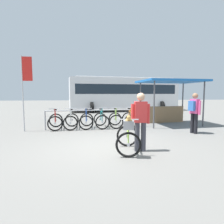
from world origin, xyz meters
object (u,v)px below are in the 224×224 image
at_px(banner_flag, 25,79).
at_px(racked_bike_orange, 130,119).
at_px(racked_bike_red, 56,121).
at_px(person_with_featured_bike, 140,119).
at_px(racked_bike_lime, 116,120).
at_px(bus_distant, 124,92).
at_px(racked_bike_teal, 101,120).
at_px(racked_bike_blue, 86,120).
at_px(market_stall, 167,98).
at_px(racked_bike_white, 71,121).
at_px(pedestrian_with_backpack, 194,110).
at_px(featured_bicycle, 128,135).

bearing_deg(banner_flag, racked_bike_orange, 6.68).
distance_m(racked_bike_red, person_with_featured_bike, 4.76).
height_order(racked_bike_lime, banner_flag, banner_flag).
xyz_separation_m(racked_bike_red, bus_distant, (4.87, 8.71, 1.37)).
height_order(racked_bike_teal, person_with_featured_bike, person_with_featured_bike).
distance_m(racked_bike_blue, market_stall, 4.50).
bearing_deg(bus_distant, racked_bike_orange, -99.19).
bearing_deg(banner_flag, racked_bike_blue, 9.70).
bearing_deg(racked_bike_white, racked_bike_teal, 3.01).
bearing_deg(pedestrian_with_backpack, bus_distant, 94.71).
xyz_separation_m(featured_bicycle, person_with_featured_bike, (0.38, 0.11, 0.42)).
bearing_deg(racked_bike_blue, racked_bike_white, -176.99).
relative_size(racked_bike_red, market_stall, 0.36).
relative_size(racked_bike_teal, racked_bike_lime, 0.99).
bearing_deg(pedestrian_with_backpack, featured_bicycle, -146.19).
bearing_deg(racked_bike_teal, banner_flag, -171.74).
relative_size(bus_distant, banner_flag, 3.20).
bearing_deg(featured_bicycle, racked_bike_white, 115.47).
distance_m(featured_bicycle, banner_flag, 5.34).
height_order(racked_bike_red, featured_bicycle, featured_bicycle).
bearing_deg(racked_bike_red, racked_bike_orange, 3.01).
xyz_separation_m(racked_bike_white, bus_distant, (4.18, 8.67, 1.37)).
distance_m(bus_distant, banner_flag, 10.88).
bearing_deg(racked_bike_lime, racked_bike_red, -176.99).
distance_m(market_stall, banner_flag, 6.98).
distance_m(racked_bike_blue, bus_distant, 9.41).
bearing_deg(racked_bike_white, featured_bicycle, -64.53).
bearing_deg(market_stall, racked_bike_blue, -169.04).
height_order(racked_bike_orange, pedestrian_with_backpack, pedestrian_with_backpack).
height_order(featured_bicycle, market_stall, market_stall).
height_order(racked_bike_blue, featured_bicycle, featured_bicycle).
height_order(racked_bike_teal, featured_bicycle, featured_bicycle).
distance_m(racked_bike_white, bus_distant, 9.72).
bearing_deg(pedestrian_with_backpack, racked_bike_blue, 157.85).
distance_m(person_with_featured_bike, bus_distant, 12.61).
height_order(racked_bike_lime, pedestrian_with_backpack, pedestrian_with_backpack).
xyz_separation_m(racked_bike_blue, pedestrian_with_backpack, (4.33, -1.76, 0.57)).
bearing_deg(racked_bike_teal, bus_distant, 72.10).
relative_size(racked_bike_lime, pedestrian_with_backpack, 0.70).
bearing_deg(market_stall, racked_bike_teal, -167.54).
relative_size(racked_bike_white, racked_bike_teal, 0.96).
relative_size(racked_bike_red, person_with_featured_bike, 0.72).
relative_size(racked_bike_teal, market_stall, 0.35).
distance_m(racked_bike_teal, featured_bicycle, 3.96).
bearing_deg(bus_distant, pedestrian_with_backpack, -85.29).
bearing_deg(racked_bike_orange, person_with_featured_bike, -98.45).
height_order(racked_bike_lime, market_stall, market_stall).
height_order(racked_bike_orange, bus_distant, bus_distant).
xyz_separation_m(racked_bike_teal, market_stall, (3.60, 0.80, 1.03)).
relative_size(racked_bike_lime, racked_bike_orange, 0.99).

